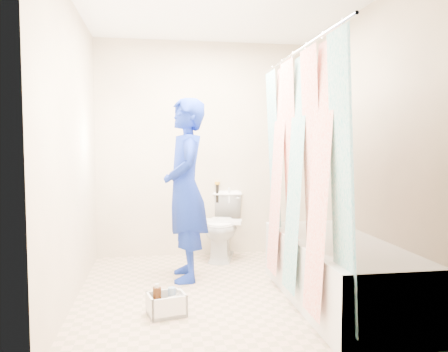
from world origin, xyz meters
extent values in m
plane|color=tan|center=(0.00, 0.00, 0.00)|extent=(2.60, 2.60, 0.00)
cube|color=white|center=(0.00, 0.00, 2.40)|extent=(2.40, 2.60, 0.02)
cube|color=beige|center=(0.00, 1.30, 1.20)|extent=(2.40, 0.02, 2.40)
cube|color=beige|center=(0.00, -1.30, 1.20)|extent=(2.40, 0.02, 2.40)
cube|color=beige|center=(-1.20, 0.00, 1.20)|extent=(0.02, 2.60, 2.40)
cube|color=beige|center=(1.20, 0.00, 1.20)|extent=(0.02, 2.60, 2.40)
cube|color=silver|center=(0.85, -0.43, 0.25)|extent=(0.70, 1.75, 0.50)
cube|color=white|center=(0.85, -0.43, 0.46)|extent=(0.58, 1.63, 0.06)
cylinder|color=silver|center=(0.52, -0.43, 1.95)|extent=(0.02, 1.90, 0.02)
cube|color=white|center=(0.52, -0.43, 1.02)|extent=(0.06, 1.75, 1.80)
imported|color=silver|center=(0.17, 1.08, 0.36)|extent=(0.58, 0.79, 0.73)
cube|color=white|center=(0.14, 0.97, 0.43)|extent=(0.48, 0.30, 0.03)
cylinder|color=black|center=(0.14, 1.29, 0.70)|extent=(0.03, 0.03, 0.21)
cylinder|color=orange|center=(0.14, 1.29, 0.81)|extent=(0.06, 0.06, 0.03)
cylinder|color=silver|center=(0.27, 1.25, 0.68)|extent=(0.03, 0.03, 0.17)
imported|color=#0E118D|center=(-0.28, 0.39, 0.84)|extent=(0.42, 0.63, 1.67)
cube|color=silver|center=(-0.48, -0.47, 0.01)|extent=(0.31, 0.27, 0.03)
cube|color=silver|center=(-0.60, -0.49, 0.08)|extent=(0.06, 0.21, 0.16)
cube|color=silver|center=(-0.36, -0.44, 0.08)|extent=(0.06, 0.21, 0.16)
cube|color=silver|center=(-0.46, -0.56, 0.08)|extent=(0.26, 0.08, 0.16)
cube|color=silver|center=(-0.50, -0.37, 0.08)|extent=(0.26, 0.08, 0.16)
cylinder|color=#3C1D0C|center=(-0.55, -0.44, 0.11)|extent=(0.06, 0.06, 0.18)
cylinder|color=silver|center=(-0.44, -0.41, 0.11)|extent=(0.06, 0.06, 0.16)
cylinder|color=#F7E2C1|center=(-0.46, -0.50, 0.08)|extent=(0.04, 0.04, 0.11)
cylinder|color=#3C1D0C|center=(-0.53, -0.53, 0.05)|extent=(0.05, 0.05, 0.05)
cylinder|color=#ECB445|center=(-0.53, -0.53, 0.08)|extent=(0.05, 0.05, 0.01)
imported|color=silver|center=(-0.40, -0.48, 0.11)|extent=(0.11, 0.11, 0.17)
camera|label=1|loc=(-0.55, -3.61, 1.24)|focal=35.00mm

